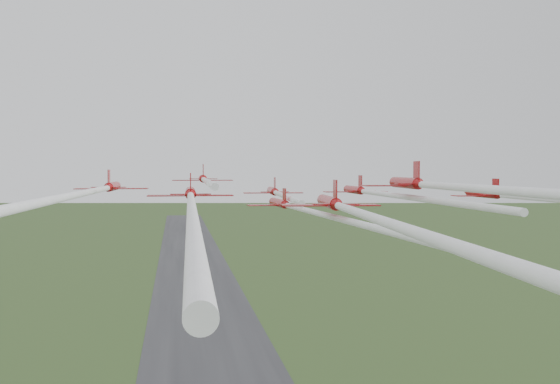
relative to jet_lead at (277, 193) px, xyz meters
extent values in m
cube|color=#343437|center=(-6.15, 184.99, -48.27)|extent=(38.00, 900.00, 0.04)
cylinder|color=#AC0D10|center=(0.65, 8.62, 0.03)|extent=(1.93, 9.53, 1.23)
cone|color=#AC0D10|center=(1.08, 14.34, 0.03)|extent=(1.37, 2.09, 1.23)
cone|color=#AC0D10|center=(0.24, 3.23, 0.03)|extent=(1.21, 1.42, 1.11)
ellipsoid|color=black|center=(0.82, 10.84, 0.47)|extent=(0.55, 1.09, 0.36)
cube|color=#AC0D10|center=(0.58, 7.73, -0.25)|extent=(9.99, 3.62, 0.11)
cube|color=#AC0D10|center=(0.32, 4.28, 0.03)|extent=(4.54, 1.67, 0.09)
cube|color=#AC0D10|center=(0.34, 4.51, 1.25)|extent=(0.26, 2.01, 2.23)
cylinder|color=silver|center=(-1.04, -13.76, -0.03)|extent=(3.13, 32.80, 0.67)
cylinder|color=#AC0D10|center=(-11.55, -5.04, 2.31)|extent=(1.24, 8.15, 1.05)
cone|color=#AC0D10|center=(-11.44, -0.12, 2.31)|extent=(1.09, 1.75, 1.05)
cone|color=#AC0D10|center=(-11.66, -9.68, 2.31)|extent=(0.98, 1.17, 0.96)
ellipsoid|color=black|center=(-11.51, -3.13, 2.69)|extent=(0.42, 0.92, 0.31)
cube|color=#AC0D10|center=(-11.57, -5.81, 2.07)|extent=(8.47, 2.68, 0.10)
cube|color=#AC0D10|center=(-11.64, -8.77, 2.31)|extent=(3.85, 1.24, 0.08)
cube|color=#AC0D10|center=(-11.64, -8.58, 3.36)|extent=(0.14, 1.72, 1.91)
cylinder|color=silver|center=(-12.14, -30.09, 2.26)|extent=(1.51, 39.79, 0.57)
cylinder|color=#AC0D10|center=(10.69, -5.10, 0.59)|extent=(1.57, 8.87, 1.14)
cone|color=#AC0D10|center=(10.95, 0.24, 0.59)|extent=(1.23, 1.92, 1.14)
cone|color=#AC0D10|center=(10.45, -10.12, 0.59)|extent=(1.10, 1.29, 1.04)
ellipsoid|color=black|center=(10.79, -3.02, 1.00)|extent=(0.48, 1.01, 0.33)
cube|color=#AC0D10|center=(10.65, -5.93, 0.33)|extent=(9.25, 3.13, 0.10)
cube|color=#AC0D10|center=(10.50, -9.14, 0.59)|extent=(4.21, 1.44, 0.08)
cube|color=#AC0D10|center=(10.51, -8.93, 1.73)|extent=(0.19, 1.87, 2.08)
cylinder|color=silver|center=(9.36, -32.74, 0.54)|extent=(2.75, 44.12, 0.62)
cylinder|color=#AC0D10|center=(-23.08, -14.41, 1.46)|extent=(1.24, 8.46, 1.09)
cone|color=#AC0D10|center=(-22.99, -9.29, 1.46)|extent=(1.12, 1.81, 1.09)
cone|color=#AC0D10|center=(-23.16, -19.22, 1.46)|extent=(1.01, 1.21, 0.99)
ellipsoid|color=black|center=(-23.04, -12.42, 1.85)|extent=(0.43, 0.95, 0.32)
cube|color=#AC0D10|center=(-23.09, -15.20, 1.21)|extent=(8.78, 2.73, 0.10)
cube|color=#AC0D10|center=(-23.14, -18.28, 1.46)|extent=(3.99, 1.26, 0.08)
cube|color=#AC0D10|center=(-23.14, -18.08, 2.55)|extent=(0.13, 1.79, 1.99)
cylinder|color=silver|center=(-23.63, -45.99, 1.41)|extent=(1.51, 52.45, 0.60)
cylinder|color=#AC0D10|center=(-2.50, -16.60, -0.65)|extent=(1.29, 7.90, 1.02)
cone|color=#AC0D10|center=(-2.67, -11.83, -0.65)|extent=(1.08, 1.70, 1.02)
cone|color=#AC0D10|center=(-2.34, -21.08, -0.65)|extent=(0.96, 1.14, 0.93)
ellipsoid|color=black|center=(-2.56, -14.74, -0.28)|extent=(0.42, 0.89, 0.30)
cube|color=#AC0D10|center=(-2.47, -17.34, -0.88)|extent=(8.23, 2.69, 0.09)
cube|color=#AC0D10|center=(-2.37, -20.21, -0.65)|extent=(3.74, 1.24, 0.07)
cube|color=#AC0D10|center=(-2.38, -20.02, 0.37)|extent=(0.15, 1.67, 1.85)
cylinder|color=silver|center=(-1.53, -44.26, -0.70)|extent=(2.15, 45.36, 0.56)
cylinder|color=#AC0D10|center=(23.16, -20.45, 0.50)|extent=(1.31, 7.94, 1.02)
cone|color=#AC0D10|center=(23.34, -15.67, 0.50)|extent=(1.08, 1.71, 1.02)
cone|color=#AC0D10|center=(23.00, -24.96, 0.50)|extent=(0.97, 1.15, 0.93)
ellipsoid|color=black|center=(23.23, -18.59, 0.87)|extent=(0.42, 0.90, 0.30)
cube|color=#AC0D10|center=(23.14, -21.20, 0.27)|extent=(8.27, 2.71, 0.09)
cube|color=#AC0D10|center=(23.03, -24.08, 0.50)|extent=(3.76, 1.25, 0.07)
cube|color=#AC0D10|center=(23.04, -23.89, 1.52)|extent=(0.15, 1.68, 1.86)
cylinder|color=#AC0D10|center=(-13.83, -28.70, 1.11)|extent=(1.26, 8.42, 1.09)
cone|color=#AC0D10|center=(-13.73, -23.61, 1.11)|extent=(1.12, 1.80, 1.09)
cone|color=#AC0D10|center=(-13.93, -33.49, 1.11)|extent=(1.01, 1.21, 0.99)
ellipsoid|color=black|center=(-13.79, -26.73, 1.51)|extent=(0.43, 0.95, 0.32)
cube|color=#AC0D10|center=(-13.85, -29.49, 0.87)|extent=(8.75, 2.75, 0.10)
cube|color=#AC0D10|center=(-13.92, -32.55, 1.11)|extent=(3.98, 1.27, 0.08)
cube|color=#AC0D10|center=(-13.91, -32.36, 2.20)|extent=(0.14, 1.78, 1.98)
cylinder|color=silver|center=(-14.47, -59.19, 1.07)|extent=(1.64, 50.32, 0.59)
cylinder|color=#AC0D10|center=(9.04, -30.37, 2.10)|extent=(2.04, 9.29, 1.19)
cone|color=#AC0D10|center=(9.56, -24.81, 2.10)|extent=(1.37, 2.05, 1.19)
cone|color=#AC0D10|center=(8.55, -35.61, 2.10)|extent=(1.20, 1.40, 1.08)
ellipsoid|color=black|center=(9.24, -28.21, 2.54)|extent=(0.55, 1.07, 0.35)
cube|color=#AC0D10|center=(8.96, -31.23, 1.83)|extent=(9.76, 3.69, 0.11)
cube|color=#AC0D10|center=(8.65, -34.58, 2.10)|extent=(4.44, 1.70, 0.09)
cube|color=#AC0D10|center=(8.67, -34.37, 3.30)|extent=(0.29, 1.95, 2.17)
cylinder|color=silver|center=(6.34, -59.37, 2.05)|extent=(4.97, 46.39, 0.65)
cylinder|color=#AC0D10|center=(-2.04, -40.84, 0.66)|extent=(1.85, 8.19, 1.05)
cone|color=#AC0D10|center=(-1.55, -35.94, 0.66)|extent=(1.22, 1.82, 1.05)
cone|color=#AC0D10|center=(-2.50, -45.45, 0.66)|extent=(1.07, 1.24, 0.96)
ellipsoid|color=black|center=(-1.85, -38.94, 1.04)|extent=(0.49, 0.94, 0.31)
cube|color=#AC0D10|center=(-2.12, -41.60, 0.42)|extent=(8.62, 3.31, 0.10)
cube|color=#AC0D10|center=(-2.41, -44.55, 0.66)|extent=(3.92, 1.52, 0.08)
cube|color=#AC0D10|center=(-2.39, -44.36, 1.71)|extent=(0.27, 1.72, 1.91)
cylinder|color=silver|center=(-4.81, -68.62, 0.61)|extent=(5.08, 45.34, 0.57)
camera|label=1|loc=(-15.38, -94.17, 3.41)|focal=40.00mm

